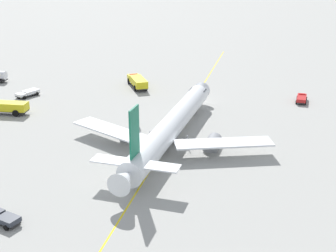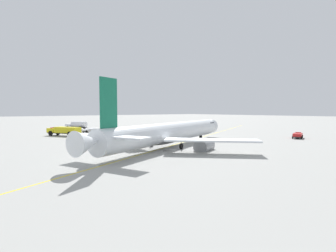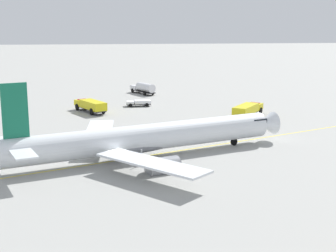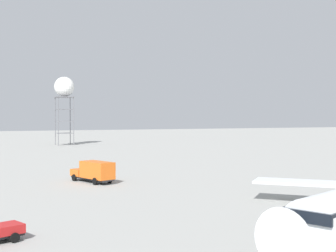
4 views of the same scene
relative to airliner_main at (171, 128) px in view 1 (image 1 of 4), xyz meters
The scene contains 8 objects.
ground_plane 5.83m from the airliner_main, 40.65° to the right, with size 600.00×600.00×0.00m, color #9E9E99.
airliner_main is the anchor object (origin of this frame).
ops_pickup_truck 36.48m from the airliner_main, 76.59° to the left, with size 3.56×5.50×1.41m.
pushback_tug_truck 41.85m from the airliner_main, behind, with size 2.69×5.46×1.30m.
baggage_truck_truck 32.39m from the airliner_main, 90.35° to the right, with size 4.09×2.54×1.22m.
fire_tender_truck 36.46m from the airliner_main, 166.25° to the right, with size 9.98×7.22×2.50m.
fire_tender_truck_extra 35.31m from the airliner_main, 140.63° to the left, with size 10.03×8.19×2.50m.
taxiway_centreline 2.91m from the airliner_main, 139.55° to the left, with size 65.26×141.98×0.01m.
Camera 1 is at (40.96, -54.94, 30.62)m, focal length 49.84 mm.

